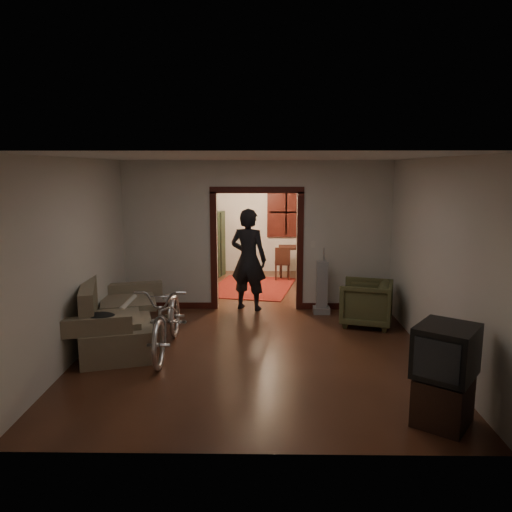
{
  "coord_description": "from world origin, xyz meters",
  "views": [
    {
      "loc": [
        0.13,
        -8.55,
        2.65
      ],
      "look_at": [
        0.0,
        -0.3,
        1.2
      ],
      "focal_mm": 35.0,
      "sensor_mm": 36.0,
      "label": 1
    }
  ],
  "objects_px": {
    "person": "(248,259)",
    "locker": "(207,243)",
    "sofa": "(116,310)",
    "desk": "(299,262)",
    "bicycle": "(168,317)",
    "armchair": "(366,303)"
  },
  "relations": [
    {
      "from": "sofa",
      "to": "desk",
      "type": "height_order",
      "value": "sofa"
    },
    {
      "from": "bicycle",
      "to": "person",
      "type": "relative_size",
      "value": 1.03
    },
    {
      "from": "bicycle",
      "to": "person",
      "type": "height_order",
      "value": "person"
    },
    {
      "from": "armchair",
      "to": "person",
      "type": "relative_size",
      "value": 0.44
    },
    {
      "from": "person",
      "to": "locker",
      "type": "height_order",
      "value": "person"
    },
    {
      "from": "armchair",
      "to": "locker",
      "type": "xyz_separation_m",
      "value": [
        -3.17,
        4.02,
        0.42
      ]
    },
    {
      "from": "armchair",
      "to": "locker",
      "type": "relative_size",
      "value": 0.52
    },
    {
      "from": "sofa",
      "to": "person",
      "type": "xyz_separation_m",
      "value": [
        1.97,
        1.87,
        0.46
      ]
    },
    {
      "from": "locker",
      "to": "desk",
      "type": "height_order",
      "value": "locker"
    },
    {
      "from": "sofa",
      "to": "bicycle",
      "type": "distance_m",
      "value": 0.95
    },
    {
      "from": "person",
      "to": "desk",
      "type": "relative_size",
      "value": 1.91
    },
    {
      "from": "armchair",
      "to": "person",
      "type": "bearing_deg",
      "value": -98.5
    },
    {
      "from": "bicycle",
      "to": "desk",
      "type": "height_order",
      "value": "bicycle"
    },
    {
      "from": "armchair",
      "to": "person",
      "type": "xyz_separation_m",
      "value": [
        -2.04,
        0.94,
        0.58
      ]
    },
    {
      "from": "sofa",
      "to": "bicycle",
      "type": "height_order",
      "value": "bicycle"
    },
    {
      "from": "sofa",
      "to": "bicycle",
      "type": "relative_size",
      "value": 1.1
    },
    {
      "from": "desk",
      "to": "locker",
      "type": "bearing_deg",
      "value": 157.39
    },
    {
      "from": "locker",
      "to": "person",
      "type": "bearing_deg",
      "value": -52.19
    },
    {
      "from": "sofa",
      "to": "desk",
      "type": "distance_m",
      "value": 5.72
    },
    {
      "from": "person",
      "to": "desk",
      "type": "bearing_deg",
      "value": -92.47
    },
    {
      "from": "sofa",
      "to": "person",
      "type": "relative_size",
      "value": 1.14
    },
    {
      "from": "bicycle",
      "to": "armchair",
      "type": "height_order",
      "value": "bicycle"
    }
  ]
}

